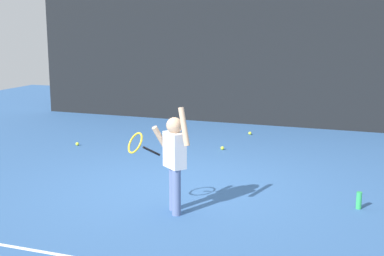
{
  "coord_description": "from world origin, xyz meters",
  "views": [
    {
      "loc": [
        2.7,
        -6.83,
        2.31
      ],
      "look_at": [
        0.19,
        0.07,
        0.85
      ],
      "focal_mm": 49.13,
      "sensor_mm": 36.0,
      "label": 1
    }
  ],
  "objects_px": {
    "tennis_ball_1": "(250,133)",
    "water_bottle": "(359,200)",
    "tennis_player": "(173,156)",
    "tennis_ball_0": "(222,148)",
    "tennis_ball_2": "(77,144)"
  },
  "relations": [
    {
      "from": "tennis_player",
      "to": "tennis_ball_0",
      "type": "distance_m",
      "value": 3.47
    },
    {
      "from": "tennis_ball_1",
      "to": "water_bottle",
      "type": "bearing_deg",
      "value": -58.84
    },
    {
      "from": "tennis_ball_0",
      "to": "tennis_ball_1",
      "type": "relative_size",
      "value": 1.0
    },
    {
      "from": "tennis_player",
      "to": "tennis_ball_1",
      "type": "height_order",
      "value": "tennis_player"
    },
    {
      "from": "water_bottle",
      "to": "tennis_ball_1",
      "type": "distance_m",
      "value": 4.62
    },
    {
      "from": "tennis_ball_0",
      "to": "water_bottle",
      "type": "bearing_deg",
      "value": -43.89
    },
    {
      "from": "water_bottle",
      "to": "tennis_ball_0",
      "type": "relative_size",
      "value": 3.33
    },
    {
      "from": "tennis_player",
      "to": "tennis_ball_1",
      "type": "relative_size",
      "value": 20.46
    },
    {
      "from": "tennis_ball_0",
      "to": "tennis_ball_2",
      "type": "bearing_deg",
      "value": -167.06
    },
    {
      "from": "water_bottle",
      "to": "tennis_ball_1",
      "type": "xyz_separation_m",
      "value": [
        -2.39,
        3.95,
        -0.08
      ]
    },
    {
      "from": "tennis_player",
      "to": "tennis_ball_2",
      "type": "distance_m",
      "value": 4.21
    },
    {
      "from": "tennis_ball_0",
      "to": "tennis_ball_1",
      "type": "bearing_deg",
      "value": 84.0
    },
    {
      "from": "tennis_player",
      "to": "tennis_ball_2",
      "type": "relative_size",
      "value": 20.46
    },
    {
      "from": "water_bottle",
      "to": "tennis_ball_0",
      "type": "distance_m",
      "value": 3.53
    },
    {
      "from": "tennis_ball_1",
      "to": "tennis_ball_2",
      "type": "bearing_deg",
      "value": -143.63
    }
  ]
}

